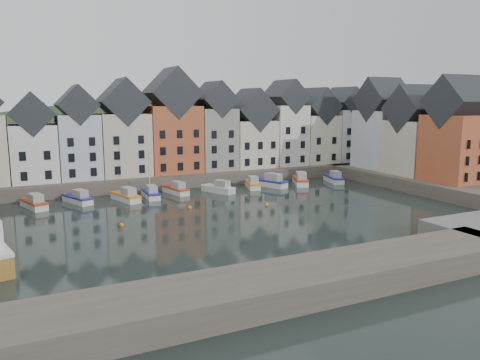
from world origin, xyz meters
TOP-DOWN VIEW (x-y plane):
  - ground at (0.00, 0.00)m, footprint 260.00×260.00m
  - far_quay at (0.00, 30.00)m, footprint 90.00×16.00m
  - right_quay at (37.00, 3.00)m, footprint 14.00×54.00m
  - near_wall at (-10.00, -22.00)m, footprint 50.00×6.00m
  - hillside at (0.02, 56.00)m, footprint 153.60×70.40m
  - far_terrace at (3.21, 28.00)m, footprint 72.37×8.16m
  - right_terrace at (36.00, 8.07)m, footprint 8.30×24.25m
  - mooring_buoys at (-4.00, 5.33)m, footprint 20.50×5.50m
  - boat_a at (-22.64, 17.13)m, footprint 3.52×6.22m
  - boat_b at (-16.97, 17.91)m, footprint 3.80×5.98m
  - boat_c at (-10.59, 16.44)m, footprint 3.39×6.26m
  - boat_d at (-6.83, 17.07)m, footprint 2.02×5.74m
  - boat_e at (-2.51, 18.48)m, footprint 2.96×5.96m
  - boat_f at (3.85, 16.53)m, footprint 4.07×6.00m
  - boat_g at (10.38, 17.75)m, footprint 3.41×6.03m
  - boat_h at (13.46, 17.57)m, footprint 4.62×6.88m
  - boat_i at (19.21, 17.06)m, footprint 4.57×6.77m
  - boat_j at (25.75, 16.42)m, footprint 3.49×6.28m

SIDE VIEW (x-z plane):
  - hillside at x=0.02m, z-range -49.96..14.04m
  - ground at x=0.00m, z-range 0.00..0.00m
  - mooring_buoys at x=-4.00m, z-range -0.10..0.40m
  - boat_e at x=-2.51m, z-range -0.44..1.75m
  - boat_b at x=-16.97m, z-range -0.45..1.76m
  - boat_g at x=10.38m, z-range -0.45..1.76m
  - boat_f at x=3.85m, z-range -0.45..1.77m
  - boat_a at x=-22.64m, z-range -0.46..1.82m
  - boat_c at x=-10.59m, z-range -0.46..1.83m
  - boat_j at x=25.75m, z-range -0.47..1.84m
  - boat_d at x=-6.83m, z-range -4.71..6.12m
  - boat_i at x=19.21m, z-range -0.51..2.00m
  - boat_h at x=13.46m, z-range -0.51..2.03m
  - far_quay at x=0.00m, z-range 0.00..2.00m
  - right_quay at x=37.00m, z-range 0.00..2.00m
  - near_wall at x=-10.00m, z-range 0.00..2.00m
  - far_terrace at x=3.21m, z-range -0.01..17.76m
  - right_terrace at x=36.00m, z-range 0.73..17.10m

